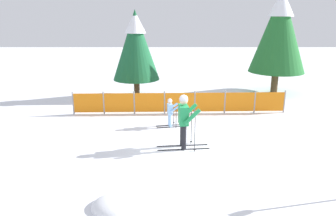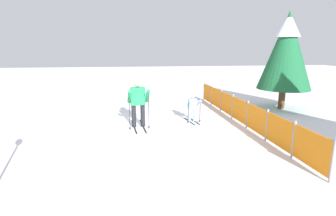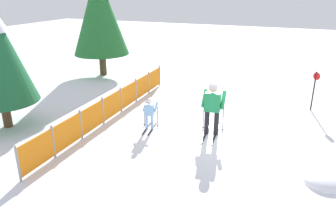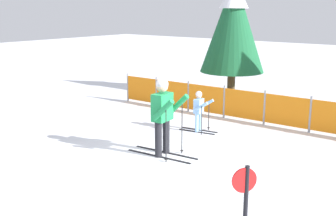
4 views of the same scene
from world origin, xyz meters
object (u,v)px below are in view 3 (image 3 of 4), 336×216
at_px(safety_fence, 112,105).
at_px(trail_marker, 314,87).
at_px(conifer_far, 99,12).
at_px(skier_child, 149,111).
at_px(skier_adult, 213,104).

distance_m(safety_fence, trail_marker, 7.31).
bearing_deg(conifer_far, skier_child, -135.69).
relative_size(safety_fence, conifer_far, 1.69).
relative_size(skier_adult, safety_fence, 0.19).
bearing_deg(trail_marker, skier_adult, 140.28).
xyz_separation_m(skier_adult, skier_child, (-0.40, 1.94, -0.39)).
bearing_deg(safety_fence, skier_adult, -89.89).
relative_size(safety_fence, trail_marker, 5.91).
distance_m(skier_adult, trail_marker, 4.49).
bearing_deg(safety_fence, trail_marker, -61.70).
bearing_deg(skier_adult, skier_child, 96.14).
bearing_deg(skier_adult, trail_marker, -45.20).
distance_m(skier_adult, safety_fence, 3.60).
height_order(skier_adult, safety_fence, skier_adult).
height_order(skier_adult, trail_marker, skier_adult).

